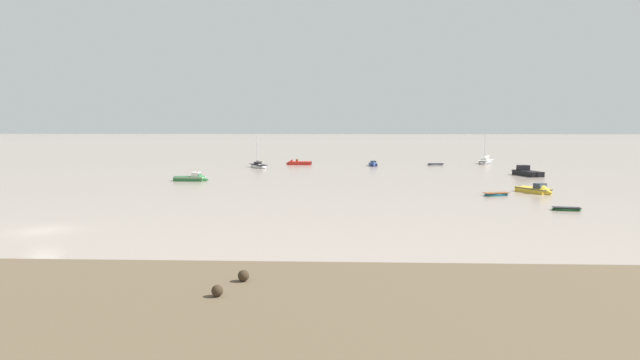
{
  "coord_description": "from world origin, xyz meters",
  "views": [
    {
      "loc": [
        24.44,
        -42.6,
        8.74
      ],
      "look_at": [
        21.19,
        38.66,
        0.21
      ],
      "focal_mm": 30.37,
      "sensor_mm": 36.0,
      "label": 1
    }
  ],
  "objects_px": {
    "rowboat_moored_0": "(566,209)",
    "rowboat_moored_1": "(436,164)",
    "motorboat_moored_1": "(538,191)",
    "sailboat_moored_1": "(258,166)",
    "motorboat_moored_0": "(373,165)",
    "motorboat_moored_3": "(297,163)",
    "motorboat_moored_2": "(195,179)",
    "rowboat_moored_2": "(496,194)",
    "motorboat_moored_4": "(524,173)",
    "sailboat_moored_0": "(485,162)"
  },
  "relations": [
    {
      "from": "motorboat_moored_0",
      "to": "motorboat_moored_4",
      "type": "relative_size",
      "value": 0.63
    },
    {
      "from": "rowboat_moored_0",
      "to": "sailboat_moored_0",
      "type": "height_order",
      "value": "sailboat_moored_0"
    },
    {
      "from": "rowboat_moored_0",
      "to": "motorboat_moored_2",
      "type": "height_order",
      "value": "motorboat_moored_2"
    },
    {
      "from": "motorboat_moored_2",
      "to": "motorboat_moored_0",
      "type": "bearing_deg",
      "value": 48.67
    },
    {
      "from": "motorboat_moored_3",
      "to": "rowboat_moored_2",
      "type": "bearing_deg",
      "value": 122.9
    },
    {
      "from": "rowboat_moored_0",
      "to": "rowboat_moored_1",
      "type": "height_order",
      "value": "rowboat_moored_1"
    },
    {
      "from": "rowboat_moored_1",
      "to": "motorboat_moored_0",
      "type": "bearing_deg",
      "value": 6.66
    },
    {
      "from": "rowboat_moored_1",
      "to": "motorboat_moored_3",
      "type": "xyz_separation_m",
      "value": [
        -29.36,
        0.26,
        0.1
      ]
    },
    {
      "from": "motorboat_moored_1",
      "to": "rowboat_moored_2",
      "type": "bearing_deg",
      "value": -97.56
    },
    {
      "from": "rowboat_moored_1",
      "to": "sailboat_moored_1",
      "type": "bearing_deg",
      "value": 7.1
    },
    {
      "from": "motorboat_moored_3",
      "to": "motorboat_moored_4",
      "type": "distance_m",
      "value": 46.04
    },
    {
      "from": "motorboat_moored_2",
      "to": "rowboat_moored_2",
      "type": "distance_m",
      "value": 43.98
    },
    {
      "from": "rowboat_moored_0",
      "to": "rowboat_moored_2",
      "type": "height_order",
      "value": "rowboat_moored_2"
    },
    {
      "from": "motorboat_moored_3",
      "to": "rowboat_moored_2",
      "type": "height_order",
      "value": "motorboat_moored_3"
    },
    {
      "from": "motorboat_moored_0",
      "to": "rowboat_moored_1",
      "type": "bearing_deg",
      "value": 100.5
    },
    {
      "from": "motorboat_moored_3",
      "to": "sailboat_moored_1",
      "type": "distance_m",
      "value": 10.7
    },
    {
      "from": "rowboat_moored_1",
      "to": "motorboat_moored_1",
      "type": "bearing_deg",
      "value": 90.98
    },
    {
      "from": "rowboat_moored_0",
      "to": "motorboat_moored_4",
      "type": "relative_size",
      "value": 0.43
    },
    {
      "from": "sailboat_moored_0",
      "to": "rowboat_moored_2",
      "type": "xyz_separation_m",
      "value": [
        -12.61,
        -53.33,
        -0.2
      ]
    },
    {
      "from": "rowboat_moored_0",
      "to": "sailboat_moored_1",
      "type": "bearing_deg",
      "value": -42.85
    },
    {
      "from": "rowboat_moored_0",
      "to": "motorboat_moored_0",
      "type": "relative_size",
      "value": 0.67
    },
    {
      "from": "rowboat_moored_2",
      "to": "motorboat_moored_3",
      "type": "bearing_deg",
      "value": -76.89
    },
    {
      "from": "sailboat_moored_0",
      "to": "sailboat_moored_1",
      "type": "height_order",
      "value": "sailboat_moored_0"
    },
    {
      "from": "motorboat_moored_2",
      "to": "rowboat_moored_2",
      "type": "height_order",
      "value": "motorboat_moored_2"
    },
    {
      "from": "motorboat_moored_1",
      "to": "rowboat_moored_2",
      "type": "height_order",
      "value": "motorboat_moored_1"
    },
    {
      "from": "motorboat_moored_1",
      "to": "rowboat_moored_0",
      "type": "bearing_deg",
      "value": -38.96
    },
    {
      "from": "sailboat_moored_0",
      "to": "motorboat_moored_3",
      "type": "bearing_deg",
      "value": -52.73
    },
    {
      "from": "rowboat_moored_0",
      "to": "rowboat_moored_1",
      "type": "relative_size",
      "value": 0.81
    },
    {
      "from": "motorboat_moored_4",
      "to": "sailboat_moored_1",
      "type": "bearing_deg",
      "value": 57.74
    },
    {
      "from": "rowboat_moored_1",
      "to": "sailboat_moored_1",
      "type": "relative_size",
      "value": 0.54
    },
    {
      "from": "motorboat_moored_0",
      "to": "sailboat_moored_1",
      "type": "xyz_separation_m",
      "value": [
        -23.02,
        -5.12,
        0.05
      ]
    },
    {
      "from": "motorboat_moored_4",
      "to": "sailboat_moored_1",
      "type": "height_order",
      "value": "sailboat_moored_1"
    },
    {
      "from": "motorboat_moored_1",
      "to": "sailboat_moored_0",
      "type": "distance_m",
      "value": 51.27
    },
    {
      "from": "sailboat_moored_0",
      "to": "rowboat_moored_1",
      "type": "bearing_deg",
      "value": -35.71
    },
    {
      "from": "motorboat_moored_0",
      "to": "sailboat_moored_1",
      "type": "height_order",
      "value": "sailboat_moored_1"
    },
    {
      "from": "motorboat_moored_0",
      "to": "rowboat_moored_2",
      "type": "relative_size",
      "value": 1.25
    },
    {
      "from": "rowboat_moored_2",
      "to": "sailboat_moored_1",
      "type": "xyz_separation_m",
      "value": [
        -35.3,
        40.31,
        0.15
      ]
    },
    {
      "from": "motorboat_moored_1",
      "to": "rowboat_moored_1",
      "type": "xyz_separation_m",
      "value": [
        -4.93,
        45.7,
        -0.14
      ]
    },
    {
      "from": "rowboat_moored_0",
      "to": "rowboat_moored_1",
      "type": "xyz_separation_m",
      "value": [
        -2.91,
        59.29,
        0.03
      ]
    },
    {
      "from": "sailboat_moored_1",
      "to": "rowboat_moored_0",
      "type": "bearing_deg",
      "value": -175.33
    },
    {
      "from": "motorboat_moored_1",
      "to": "motorboat_moored_3",
      "type": "bearing_deg",
      "value": -173.76
    },
    {
      "from": "motorboat_moored_4",
      "to": "rowboat_moored_2",
      "type": "height_order",
      "value": "motorboat_moored_4"
    },
    {
      "from": "motorboat_moored_1",
      "to": "sailboat_moored_1",
      "type": "bearing_deg",
      "value": -163.02
    },
    {
      "from": "rowboat_moored_1",
      "to": "motorboat_moored_3",
      "type": "distance_m",
      "value": 29.36
    },
    {
      "from": "motorboat_moored_0",
      "to": "sailboat_moored_0",
      "type": "distance_m",
      "value": 26.11
    },
    {
      "from": "rowboat_moored_1",
      "to": "sailboat_moored_1",
      "type": "height_order",
      "value": "sailboat_moored_1"
    },
    {
      "from": "motorboat_moored_2",
      "to": "motorboat_moored_4",
      "type": "bearing_deg",
      "value": 14.49
    },
    {
      "from": "motorboat_moored_1",
      "to": "sailboat_moored_1",
      "type": "relative_size",
      "value": 0.77
    },
    {
      "from": "motorboat_moored_3",
      "to": "sailboat_moored_1",
      "type": "bearing_deg",
      "value": 52.25
    },
    {
      "from": "motorboat_moored_0",
      "to": "motorboat_moored_3",
      "type": "relative_size",
      "value": 0.79
    }
  ]
}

